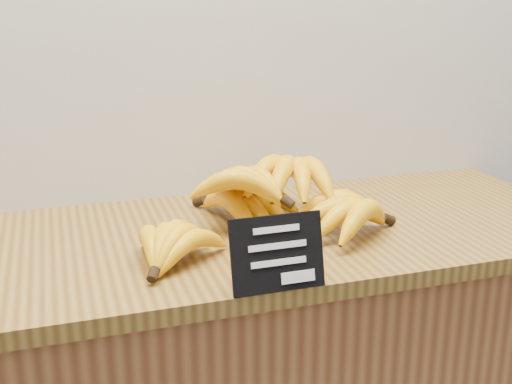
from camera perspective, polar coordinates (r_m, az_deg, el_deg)
The scene contains 3 objects.
counter_top at distance 1.23m, azimuth -0.71°, elevation -4.00°, with size 1.36×0.54×0.03m, color olive.
chalkboard_sign at distance 0.97m, azimuth 1.92°, elevation -5.48°, with size 0.15×0.01×0.12m, color black.
banana_pile at distance 1.21m, azimuth 1.33°, elevation -0.95°, with size 0.56×0.40×0.12m.
Camera 1 is at (-0.42, 1.65, 1.37)m, focal length 45.00 mm.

